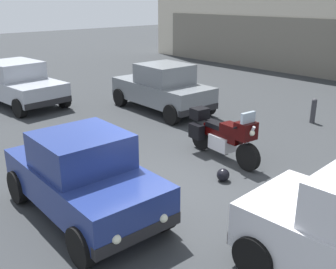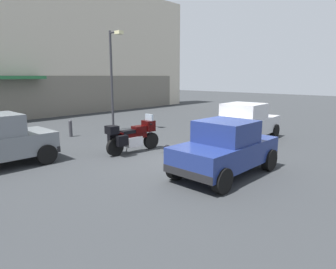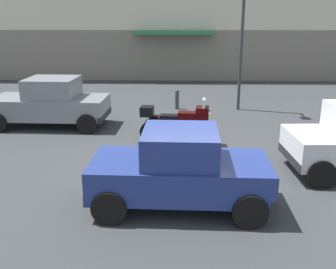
{
  "view_description": "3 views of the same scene",
  "coord_description": "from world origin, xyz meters",
  "px_view_note": "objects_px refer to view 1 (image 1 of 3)",
  "views": [
    {
      "loc": [
        5.41,
        -4.84,
        3.74
      ],
      "look_at": [
        -0.52,
        0.47,
        0.94
      ],
      "focal_mm": 41.62,
      "sensor_mm": 36.0,
      "label": 1
    },
    {
      "loc": [
        -7.39,
        -6.06,
        2.77
      ],
      "look_at": [
        -0.3,
        0.34,
        0.9
      ],
      "focal_mm": 31.86,
      "sensor_mm": 36.0,
      "label": 2
    },
    {
      "loc": [
        -0.31,
        -8.65,
        3.61
      ],
      "look_at": [
        -0.52,
        0.31,
        0.82
      ],
      "focal_mm": 41.1,
      "sensor_mm": 36.0,
      "label": 3
    }
  ],
  "objects_px": {
    "car_sedan_far": "(16,83)",
    "car_compact_side": "(83,176)",
    "bollard_curbside": "(313,110)",
    "helmet": "(223,175)",
    "car_wagon_end": "(163,88)",
    "motorcycle": "(223,135)"
  },
  "relations": [
    {
      "from": "car_wagon_end",
      "to": "bollard_curbside",
      "type": "distance_m",
      "value": 4.98
    },
    {
      "from": "helmet",
      "to": "car_compact_side",
      "type": "relative_size",
      "value": 0.08
    },
    {
      "from": "helmet",
      "to": "bollard_curbside",
      "type": "xyz_separation_m",
      "value": [
        -0.84,
        5.3,
        0.28
      ]
    },
    {
      "from": "motorcycle",
      "to": "car_wagon_end",
      "type": "height_order",
      "value": "car_wagon_end"
    },
    {
      "from": "car_compact_side",
      "to": "helmet",
      "type": "bearing_deg",
      "value": 76.88
    },
    {
      "from": "car_sedan_far",
      "to": "car_compact_side",
      "type": "distance_m",
      "value": 8.98
    },
    {
      "from": "car_compact_side",
      "to": "bollard_curbside",
      "type": "relative_size",
      "value": 4.45
    },
    {
      "from": "car_compact_side",
      "to": "bollard_curbside",
      "type": "distance_m",
      "value": 8.23
    },
    {
      "from": "motorcycle",
      "to": "bollard_curbside",
      "type": "height_order",
      "value": "motorcycle"
    },
    {
      "from": "motorcycle",
      "to": "helmet",
      "type": "height_order",
      "value": "motorcycle"
    },
    {
      "from": "car_sedan_far",
      "to": "car_wagon_end",
      "type": "relative_size",
      "value": 1.19
    },
    {
      "from": "car_wagon_end",
      "to": "bollard_curbside",
      "type": "relative_size",
      "value": 4.97
    },
    {
      "from": "car_compact_side",
      "to": "bollard_curbside",
      "type": "bearing_deg",
      "value": 92.1
    },
    {
      "from": "helmet",
      "to": "car_compact_side",
      "type": "xyz_separation_m",
      "value": [
        -0.77,
        -2.92,
        0.63
      ]
    },
    {
      "from": "car_wagon_end",
      "to": "bollard_curbside",
      "type": "bearing_deg",
      "value": -146.53
    },
    {
      "from": "motorcycle",
      "to": "car_wagon_end",
      "type": "bearing_deg",
      "value": 163.46
    },
    {
      "from": "motorcycle",
      "to": "car_sedan_far",
      "type": "relative_size",
      "value": 0.48
    },
    {
      "from": "bollard_curbside",
      "to": "car_wagon_end",
      "type": "bearing_deg",
      "value": -148.39
    },
    {
      "from": "motorcycle",
      "to": "bollard_curbside",
      "type": "relative_size",
      "value": 2.87
    },
    {
      "from": "motorcycle",
      "to": "car_sedan_far",
      "type": "height_order",
      "value": "car_sedan_far"
    },
    {
      "from": "car_compact_side",
      "to": "car_wagon_end",
      "type": "xyz_separation_m",
      "value": [
        -4.3,
        5.62,
        0.04
      ]
    },
    {
      "from": "car_sedan_far",
      "to": "car_compact_side",
      "type": "xyz_separation_m",
      "value": [
        8.69,
        -2.24,
        -0.01
      ]
    }
  ]
}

